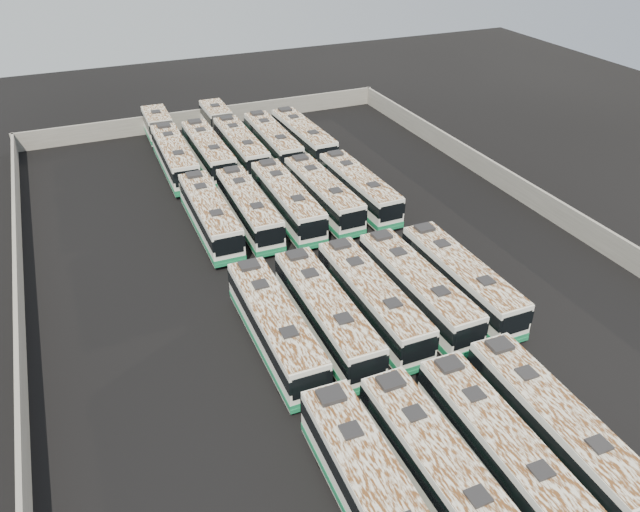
{
  "coord_description": "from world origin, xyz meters",
  "views": [
    {
      "loc": [
        -16.8,
        -38.31,
        26.97
      ],
      "look_at": [
        -0.56,
        -0.39,
        1.6
      ],
      "focal_mm": 35.0,
      "sensor_mm": 36.0,
      "label": 1
    }
  ],
  "objects": [
    {
      "name": "bus_back_left",
      "position": [
        -3.29,
        23.29,
        1.83
      ],
      "size": [
        2.73,
        12.71,
        3.58
      ],
      "rotation": [
        0.0,
        0.0,
        0.0
      ],
      "color": "silver",
      "rests_on": "ground"
    },
    {
      "name": "bus_midback_far_left",
      "position": [
        -6.79,
        9.28,
        1.82
      ],
      "size": [
        2.78,
        12.64,
        3.56
      ],
      "rotation": [
        0.0,
        0.0,
        -0.01
      ],
      "color": "silver",
      "rests_on": "ground"
    },
    {
      "name": "bus_midback_left",
      "position": [
        -3.29,
        9.26,
        1.78
      ],
      "size": [
        2.8,
        12.42,
        3.49
      ],
      "rotation": [
        0.0,
        0.0,
        -0.01
      ],
      "color": "silver",
      "rests_on": "ground"
    },
    {
      "name": "bus_back_far_left",
      "position": [
        -6.8,
        26.64,
        1.85
      ],
      "size": [
        3.13,
        20.03,
        3.63
      ],
      "rotation": [
        0.0,
        0.0,
        -0.02
      ],
      "color": "silver",
      "rests_on": "ground"
    },
    {
      "name": "bus_front_left",
      "position": [
        -3.26,
        -21.8,
        1.81
      ],
      "size": [
        2.76,
        12.56,
        3.53
      ],
      "rotation": [
        0.0,
        0.0,
        0.01
      ],
      "color": "silver",
      "rests_on": "ground"
    },
    {
      "name": "bus_midfront_center",
      "position": [
        0.33,
        -7.45,
        1.82
      ],
      "size": [
        2.71,
        12.66,
        3.57
      ],
      "rotation": [
        0.0,
        0.0,
        0.0
      ],
      "color": "silver",
      "rests_on": "ground"
    },
    {
      "name": "ground",
      "position": [
        0.0,
        0.0,
        0.0
      ],
      "size": [
        140.0,
        140.0,
        0.0
      ],
      "primitive_type": "plane",
      "color": "black",
      "rests_on": "ground"
    },
    {
      "name": "bus_front_right",
      "position": [
        3.95,
        -21.64,
        1.81
      ],
      "size": [
        2.87,
        12.61,
        3.54
      ],
      "rotation": [
        0.0,
        0.0,
        -0.02
      ],
      "color": "silver",
      "rests_on": "ground"
    },
    {
      "name": "bus_midfront_left",
      "position": [
        -3.27,
        -7.68,
        1.84
      ],
      "size": [
        2.8,
        12.81,
        3.61
      ],
      "rotation": [
        0.0,
        0.0,
        -0.01
      ],
      "color": "silver",
      "rests_on": "ground"
    },
    {
      "name": "bus_midfront_far_right",
      "position": [
        7.46,
        -7.65,
        1.8
      ],
      "size": [
        2.7,
        12.52,
        3.53
      ],
      "rotation": [
        0.0,
        0.0,
        0.0
      ],
      "color": "silver",
      "rests_on": "ground"
    },
    {
      "name": "bus_back_far_right",
      "position": [
        7.52,
        23.26,
        1.83
      ],
      "size": [
        3.0,
        12.75,
        3.58
      ],
      "rotation": [
        0.0,
        0.0,
        0.02
      ],
      "color": "silver",
      "rests_on": "ground"
    },
    {
      "name": "bus_midback_center",
      "position": [
        0.29,
        9.12,
        1.84
      ],
      "size": [
        2.81,
        12.78,
        3.6
      ],
      "rotation": [
        0.0,
        0.0,
        -0.01
      ],
      "color": "silver",
      "rests_on": "ground"
    },
    {
      "name": "bus_back_center",
      "position": [
        0.3,
        26.64,
        1.81
      ],
      "size": [
        2.74,
        19.53,
        3.54
      ],
      "rotation": [
        0.0,
        0.0,
        -0.0
      ],
      "color": "silver",
      "rests_on": "ground"
    },
    {
      "name": "perimeter_wall",
      "position": [
        0.0,
        0.0,
        1.1
      ],
      "size": [
        45.2,
        73.2,
        2.2
      ],
      "color": "slate",
      "rests_on": "ground"
    },
    {
      "name": "bus_midfront_far_left",
      "position": [
        -6.86,
        -7.6,
        1.83
      ],
      "size": [
        2.78,
        12.73,
        3.58
      ],
      "rotation": [
        0.0,
        0.0,
        -0.01
      ],
      "color": "silver",
      "rests_on": "ground"
    },
    {
      "name": "bus_midback_right",
      "position": [
        3.85,
        9.27,
        1.8
      ],
      "size": [
        2.89,
        12.54,
        3.52
      ],
      "rotation": [
        0.0,
        0.0,
        0.02
      ],
      "color": "silver",
      "rests_on": "ground"
    },
    {
      "name": "bus_front_center",
      "position": [
        0.35,
        -21.79,
        1.78
      ],
      "size": [
        2.8,
        12.42,
        3.49
      ],
      "rotation": [
        0.0,
        0.0,
        -0.01
      ],
      "color": "silver",
      "rests_on": "ground"
    },
    {
      "name": "bus_midfront_right",
      "position": [
        3.86,
        -7.51,
        1.83
      ],
      "size": [
        2.91,
        12.73,
        3.58
      ],
      "rotation": [
        0.0,
        0.0,
        0.02
      ],
      "color": "silver",
      "rests_on": "ground"
    },
    {
      "name": "bus_front_far_left",
      "position": [
        -6.88,
        -21.72,
        1.86
      ],
      "size": [
        3.01,
        12.94,
        3.63
      ],
      "rotation": [
        0.0,
        0.0,
        -0.02
      ],
      "color": "silver",
      "rests_on": "ground"
    },
    {
      "name": "bus_back_right",
      "position": [
        3.94,
        23.33,
        1.83
      ],
      "size": [
        2.79,
        12.7,
        3.57
      ],
      "rotation": [
        0.0,
        0.0,
        -0.01
      ],
      "color": "silver",
      "rests_on": "ground"
    },
    {
      "name": "bus_midback_far_right",
      "position": [
        7.49,
        9.11,
        1.77
      ],
      "size": [
        2.88,
        12.35,
        3.46
      ],
      "rotation": [
        0.0,
        0.0,
        0.02
      ],
      "color": "silver",
      "rests_on": "ground"
    }
  ]
}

